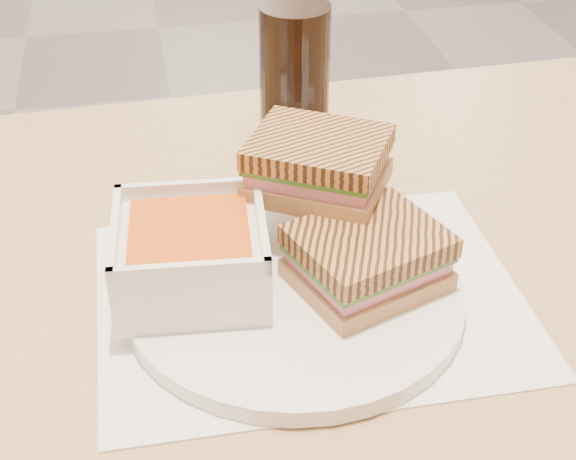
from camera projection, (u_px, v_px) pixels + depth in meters
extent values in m
cube|color=tan|center=(280.00, 258.00, 0.84)|extent=(1.23, 0.75, 0.03)
cylinder|color=tan|center=(568.00, 290.00, 1.39)|extent=(0.06, 0.06, 0.72)
cube|color=white|center=(310.00, 297.00, 0.76)|extent=(0.37, 0.29, 0.00)
cylinder|color=white|center=(295.00, 294.00, 0.75)|extent=(0.30, 0.30, 0.02)
cube|color=white|center=(191.00, 260.00, 0.73)|extent=(0.14, 0.14, 0.05)
cube|color=#D65A0C|center=(189.00, 232.00, 0.72)|extent=(0.11, 0.11, 0.01)
cube|color=white|center=(261.00, 223.00, 0.72)|extent=(0.02, 0.13, 0.02)
cube|color=white|center=(115.00, 232.00, 0.71)|extent=(0.02, 0.13, 0.02)
cube|color=white|center=(188.00, 189.00, 0.76)|extent=(0.13, 0.02, 0.02)
cube|color=white|center=(190.00, 272.00, 0.66)|extent=(0.13, 0.02, 0.02)
cube|color=tan|center=(367.00, 275.00, 0.75)|extent=(0.15, 0.14, 0.02)
cube|color=#CC7C8B|center=(367.00, 261.00, 0.74)|extent=(0.14, 0.13, 0.01)
cube|color=#386B23|center=(368.00, 253.00, 0.73)|extent=(0.15, 0.13, 0.01)
cube|color=#A66E36|center=(369.00, 241.00, 0.73)|extent=(0.15, 0.14, 0.02)
cube|color=tan|center=(318.00, 181.00, 0.78)|extent=(0.15, 0.14, 0.02)
cube|color=#CC7C8B|center=(318.00, 167.00, 0.77)|extent=(0.14, 0.13, 0.01)
cube|color=#386B23|center=(318.00, 159.00, 0.77)|extent=(0.15, 0.14, 0.01)
cube|color=#A66E36|center=(318.00, 147.00, 0.76)|extent=(0.15, 0.14, 0.02)
cylinder|color=black|center=(295.00, 79.00, 0.95)|extent=(0.08, 0.08, 0.17)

